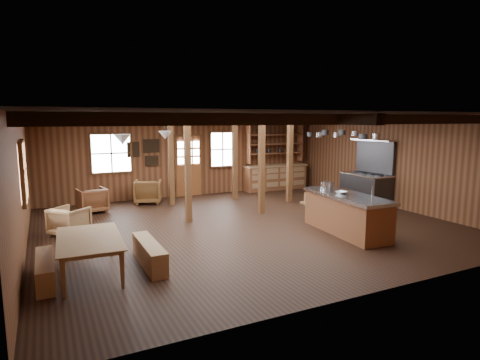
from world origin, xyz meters
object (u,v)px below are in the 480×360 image
object	(u,v)px
commercial_range	(367,184)
dining_table	(92,256)
kitchen_island	(346,213)
armchair_b	(148,192)
armchair_a	(92,200)
armchair_c	(69,221)

from	to	relation	value
commercial_range	dining_table	bearing A→B (deg)	-164.48
kitchen_island	dining_table	bearing A→B (deg)	-174.84
kitchen_island	armchair_b	distance (m)	6.46
kitchen_island	armchair_a	xyz separation A→B (m)	(-5.17, 4.92, -0.12)
kitchen_island	armchair_a	world-z (taller)	kitchen_island
armchair_b	armchair_c	world-z (taller)	armchair_b
commercial_range	dining_table	world-z (taller)	commercial_range
armchair_a	armchair_b	xyz separation A→B (m)	(1.77, 0.57, 0.02)
commercial_range	armchair_b	bearing A→B (deg)	152.99
dining_table	armchair_c	xyz separation A→B (m)	(-0.21, 2.76, 0.01)
dining_table	kitchen_island	bearing A→B (deg)	-86.71
armchair_a	armchair_b	size ratio (longest dim) A/B	0.94
armchair_b	armchair_c	bearing A→B (deg)	67.70
kitchen_island	armchair_c	distance (m)	6.50
dining_table	armchair_a	bearing A→B (deg)	-3.44
kitchen_island	dining_table	size ratio (longest dim) A/B	1.37
commercial_range	armchair_c	xyz separation A→B (m)	(-8.76, 0.39, -0.32)
armchair_c	armchair_a	bearing A→B (deg)	-60.76
commercial_range	dining_table	distance (m)	8.88
dining_table	armchair_c	bearing A→B (deg)	6.95
kitchen_island	armchair_b	xyz separation A→B (m)	(-3.41, 5.49, -0.10)
armchair_a	armchair_b	distance (m)	1.86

